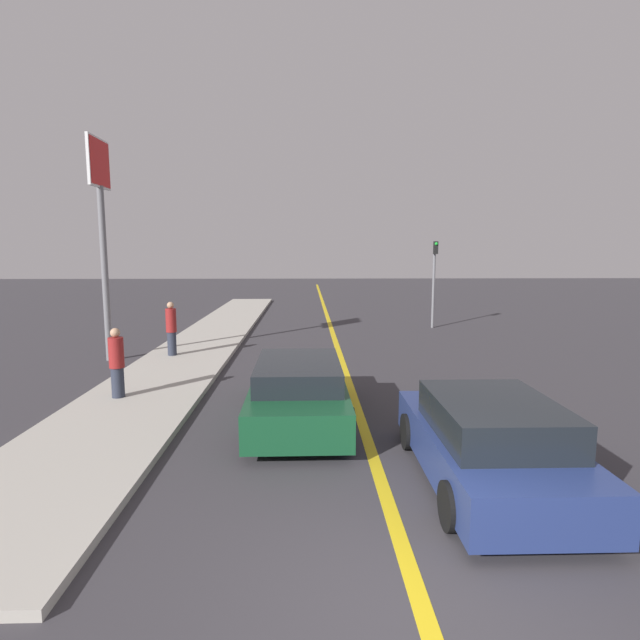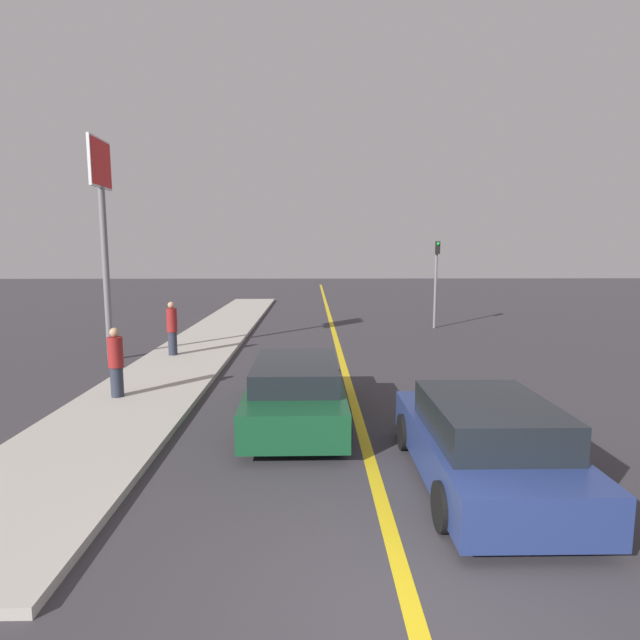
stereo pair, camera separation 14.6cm
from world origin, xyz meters
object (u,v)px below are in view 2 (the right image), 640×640
(car_ahead_center, at_px, (296,390))
(pedestrian_mid_group, at_px, (172,328))
(roadside_sign, at_px, (102,203))
(pedestrian_near_curb, at_px, (116,362))
(traffic_light, at_px, (436,275))
(car_near_right_lane, at_px, (484,443))

(car_ahead_center, height_order, pedestrian_mid_group, pedestrian_mid_group)
(pedestrian_mid_group, bearing_deg, roadside_sign, -177.07)
(car_ahead_center, bearing_deg, pedestrian_mid_group, 124.41)
(car_ahead_center, xyz_separation_m, pedestrian_near_curb, (-4.08, 1.27, 0.29))
(pedestrian_near_curb, relative_size, roadside_sign, 0.23)
(pedestrian_mid_group, distance_m, traffic_light, 11.82)
(car_near_right_lane, xyz_separation_m, pedestrian_mid_group, (-6.90, 8.76, 0.35))
(car_near_right_lane, distance_m, pedestrian_mid_group, 11.15)
(car_near_right_lane, height_order, pedestrian_near_curb, pedestrian_near_curb)
(car_ahead_center, bearing_deg, pedestrian_near_curb, 162.25)
(pedestrian_mid_group, bearing_deg, car_ahead_center, -55.15)
(traffic_light, xyz_separation_m, roadside_sign, (-11.83, -6.41, 2.48))
(pedestrian_near_curb, bearing_deg, car_near_right_lane, -31.07)
(car_near_right_lane, bearing_deg, traffic_light, 78.63)
(roadside_sign, bearing_deg, pedestrian_mid_group, 2.93)
(car_ahead_center, distance_m, pedestrian_mid_group, 7.17)
(roadside_sign, bearing_deg, pedestrian_near_curb, -66.66)
(car_near_right_lane, relative_size, pedestrian_near_curb, 2.61)
(car_ahead_center, distance_m, traffic_light, 13.62)
(pedestrian_near_curb, height_order, pedestrian_mid_group, pedestrian_mid_group)
(car_ahead_center, distance_m, roadside_sign, 9.36)
(pedestrian_near_curb, xyz_separation_m, pedestrian_mid_group, (-0.02, 4.61, 0.07))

